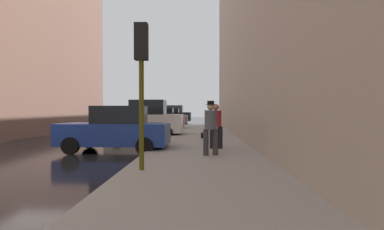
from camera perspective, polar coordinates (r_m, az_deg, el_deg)
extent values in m
plane|color=black|center=(12.35, -27.51, -6.74)|extent=(120.00, 120.00, 0.00)
cube|color=gray|center=(10.83, 1.78, -7.30)|extent=(4.00, 40.00, 0.15)
cube|color=navy|center=(12.19, -14.48, -3.50)|extent=(4.24, 1.92, 0.84)
cube|color=black|center=(12.10, -13.59, 0.03)|extent=(1.92, 1.60, 0.70)
cylinder|color=black|center=(13.53, -18.89, -4.65)|extent=(0.64, 0.23, 0.64)
cylinder|color=black|center=(11.85, -22.14, -5.46)|extent=(0.64, 0.23, 0.64)
cylinder|color=black|center=(12.80, -7.39, -4.93)|extent=(0.64, 0.23, 0.64)
cylinder|color=black|center=(11.00, -9.03, -5.89)|extent=(0.64, 0.23, 0.64)
cube|color=silver|center=(18.63, -8.93, -1.56)|extent=(4.63, 1.92, 1.10)
cube|color=black|center=(18.58, -8.33, 1.45)|extent=(2.10, 1.60, 0.90)
cylinder|color=black|center=(19.90, -12.63, -2.86)|extent=(0.64, 0.23, 0.64)
cylinder|color=black|center=(18.13, -14.14, -3.23)|extent=(0.64, 0.23, 0.64)
cylinder|color=black|center=(19.34, -4.03, -2.95)|extent=(0.64, 0.23, 0.64)
cylinder|color=black|center=(17.52, -4.70, -3.35)|extent=(0.64, 0.23, 0.64)
cube|color=#B2191E|center=(25.22, -6.23, -1.21)|extent=(4.24, 1.94, 0.84)
cube|color=black|center=(25.18, -5.78, 0.49)|extent=(1.93, 1.61, 0.70)
cylinder|color=black|center=(26.33, -8.97, -1.93)|extent=(0.65, 0.24, 0.64)
cylinder|color=black|center=(24.51, -9.64, -2.15)|extent=(0.65, 0.24, 0.64)
cylinder|color=black|center=(26.04, -3.02, -1.96)|extent=(0.65, 0.24, 0.64)
cylinder|color=black|center=(24.21, -3.25, -2.17)|extent=(0.65, 0.24, 0.64)
cube|color=slate|center=(32.19, -4.59, -0.75)|extent=(4.21, 1.86, 0.84)
cube|color=black|center=(32.15, -4.24, 0.58)|extent=(1.90, 1.57, 0.70)
cylinder|color=black|center=(33.27, -6.77, -1.34)|extent=(0.64, 0.22, 0.64)
cylinder|color=black|center=(31.45, -7.23, -1.47)|extent=(0.64, 0.22, 0.64)
cylinder|color=black|center=(33.01, -2.07, -1.35)|extent=(0.64, 0.22, 0.64)
cylinder|color=black|center=(31.17, -2.26, -1.48)|extent=(0.64, 0.22, 0.64)
cube|color=black|center=(38.35, -3.64, -0.29)|extent=(4.66, 1.99, 1.10)
cube|color=black|center=(38.32, -3.34, 1.17)|extent=(2.12, 1.63, 0.90)
cylinder|color=black|center=(39.48, -5.63, -0.98)|extent=(0.65, 0.24, 0.64)
cylinder|color=black|center=(37.67, -6.06, -1.08)|extent=(0.65, 0.24, 0.64)
cylinder|color=black|center=(39.13, -1.30, -1.00)|extent=(0.65, 0.24, 0.64)
cylinder|color=black|center=(37.30, -1.52, -1.09)|extent=(0.65, 0.24, 0.64)
cylinder|color=red|center=(13.76, -4.80, -4.08)|extent=(0.22, 0.22, 0.55)
sphere|color=red|center=(13.73, -4.80, -2.71)|extent=(0.20, 0.20, 0.20)
cylinder|color=red|center=(13.77, -5.47, -3.96)|extent=(0.10, 0.09, 0.09)
cylinder|color=red|center=(13.74, -4.14, -3.97)|extent=(0.10, 0.09, 0.09)
cylinder|color=#514C0F|center=(7.46, -9.61, 3.43)|extent=(0.12, 0.12, 3.60)
cube|color=black|center=(7.64, -9.64, 13.60)|extent=(0.32, 0.24, 0.90)
sphere|color=red|center=(7.83, -9.45, 15.39)|extent=(0.14, 0.14, 0.14)
sphere|color=yellow|center=(7.77, -9.45, 13.39)|extent=(0.14, 0.14, 0.14)
sphere|color=green|center=(7.71, -9.44, 11.35)|extent=(0.14, 0.14, 0.14)
cylinder|color=#333338|center=(9.85, 4.49, -5.18)|extent=(0.21, 0.21, 0.85)
cylinder|color=#333338|center=(9.78, 2.66, -5.23)|extent=(0.21, 0.21, 0.85)
cylinder|color=#4C5156|center=(9.76, 3.58, -0.91)|extent=(0.47, 0.47, 0.62)
sphere|color=beige|center=(9.76, 3.58, 1.61)|extent=(0.24, 0.24, 0.24)
cylinder|color=black|center=(9.76, 3.59, 2.03)|extent=(0.34, 0.34, 0.02)
cylinder|color=black|center=(9.76, 3.59, 2.38)|extent=(0.23, 0.23, 0.11)
cylinder|color=black|center=(11.58, 5.41, -4.28)|extent=(0.20, 0.20, 0.85)
cylinder|color=black|center=(11.59, 3.82, -4.27)|extent=(0.20, 0.20, 0.85)
cylinder|color=#A51E23|center=(11.54, 4.62, -0.64)|extent=(0.44, 0.44, 0.62)
sphere|color=#997051|center=(11.54, 4.62, 1.50)|extent=(0.24, 0.24, 0.24)
cylinder|color=#728CB2|center=(18.57, 3.91, -2.32)|extent=(0.18, 0.18, 0.85)
cylinder|color=#728CB2|center=(18.59, 4.90, -2.32)|extent=(0.18, 0.18, 0.85)
cylinder|color=black|center=(18.56, 4.41, -0.05)|extent=(0.40, 0.40, 0.62)
sphere|color=beige|center=(18.55, 4.41, 1.27)|extent=(0.24, 0.24, 0.24)
cube|color=black|center=(15.98, 2.29, -3.87)|extent=(0.32, 0.44, 0.28)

